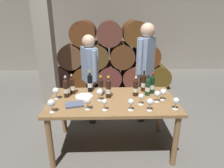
% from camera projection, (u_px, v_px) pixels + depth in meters
% --- Properties ---
extents(ground_plane, '(14.00, 14.00, 0.00)m').
position_uv_depth(ground_plane, '(112.00, 146.00, 2.85)').
color(ground_plane, '#66635E').
extents(cellar_back_wall, '(10.00, 0.24, 2.80)m').
position_uv_depth(cellar_back_wall, '(108.00, 28.00, 6.30)').
color(cellar_back_wall, gray).
rests_on(cellar_back_wall, ground_plane).
extents(barrel_stack, '(3.12, 0.90, 1.69)m').
position_uv_depth(barrel_stack, '(109.00, 58.00, 5.03)').
color(barrel_stack, '#4F302A').
rests_on(barrel_stack, ground_plane).
extents(stone_pillar, '(0.32, 0.32, 2.60)m').
position_uv_depth(stone_pillar, '(45.00, 42.00, 3.86)').
color(stone_pillar, gray).
rests_on(stone_pillar, ground_plane).
extents(dining_table, '(1.70, 0.90, 0.76)m').
position_uv_depth(dining_table, '(112.00, 106.00, 2.62)').
color(dining_table, olive).
rests_on(dining_table, ground_plane).
extents(wine_bottle_0, '(0.07, 0.07, 0.32)m').
position_uv_depth(wine_bottle_0, '(90.00, 83.00, 2.82)').
color(wine_bottle_0, black).
rests_on(wine_bottle_0, dining_table).
extents(wine_bottle_1, '(0.07, 0.07, 0.31)m').
position_uv_depth(wine_bottle_1, '(152.00, 84.00, 2.76)').
color(wine_bottle_1, black).
rests_on(wine_bottle_1, dining_table).
extents(wine_bottle_2, '(0.07, 0.07, 0.31)m').
position_uv_depth(wine_bottle_2, '(108.00, 88.00, 2.61)').
color(wine_bottle_2, black).
rests_on(wine_bottle_2, dining_table).
extents(wine_bottle_3, '(0.07, 0.07, 0.29)m').
position_uv_depth(wine_bottle_3, '(72.00, 85.00, 2.74)').
color(wine_bottle_3, black).
rests_on(wine_bottle_3, dining_table).
extents(wine_bottle_4, '(0.07, 0.07, 0.28)m').
position_uv_depth(wine_bottle_4, '(101.00, 87.00, 2.70)').
color(wine_bottle_4, black).
rests_on(wine_bottle_4, dining_table).
extents(wine_bottle_5, '(0.07, 0.07, 0.29)m').
position_uv_depth(wine_bottle_5, '(148.00, 87.00, 2.69)').
color(wine_bottle_5, '#19381E').
rests_on(wine_bottle_5, dining_table).
extents(wine_bottle_6, '(0.07, 0.07, 0.30)m').
position_uv_depth(wine_bottle_6, '(66.00, 88.00, 2.63)').
color(wine_bottle_6, black).
rests_on(wine_bottle_6, dining_table).
extents(wine_bottle_7, '(0.07, 0.07, 0.31)m').
position_uv_depth(wine_bottle_7, '(144.00, 82.00, 2.83)').
color(wine_bottle_7, black).
rests_on(wine_bottle_7, dining_table).
extents(wine_bottle_8, '(0.07, 0.07, 0.28)m').
position_uv_depth(wine_bottle_8, '(136.00, 87.00, 2.67)').
color(wine_bottle_8, black).
rests_on(wine_bottle_8, dining_table).
extents(wine_glass_0, '(0.09, 0.09, 0.16)m').
position_uv_depth(wine_glass_0, '(100.00, 93.00, 2.53)').
color(wine_glass_0, white).
rests_on(wine_glass_0, dining_table).
extents(wine_glass_1, '(0.07, 0.07, 0.14)m').
position_uv_depth(wine_glass_1, '(105.00, 102.00, 2.28)').
color(wine_glass_1, white).
rests_on(wine_glass_1, dining_table).
extents(wine_glass_2, '(0.09, 0.09, 0.16)m').
position_uv_depth(wine_glass_2, '(87.00, 101.00, 2.28)').
color(wine_glass_2, white).
rests_on(wine_glass_2, dining_table).
extents(wine_glass_3, '(0.08, 0.08, 0.15)m').
position_uv_depth(wine_glass_3, '(157.00, 94.00, 2.49)').
color(wine_glass_3, white).
rests_on(wine_glass_3, dining_table).
extents(wine_glass_4, '(0.09, 0.09, 0.16)m').
position_uv_depth(wine_glass_4, '(51.00, 103.00, 2.22)').
color(wine_glass_4, white).
rests_on(wine_glass_4, dining_table).
extents(wine_glass_5, '(0.07, 0.07, 0.15)m').
position_uv_depth(wine_glass_5, '(131.00, 102.00, 2.27)').
color(wine_glass_5, white).
rests_on(wine_glass_5, dining_table).
extents(wine_glass_6, '(0.08, 0.08, 0.16)m').
position_uv_depth(wine_glass_6, '(150.00, 102.00, 2.26)').
color(wine_glass_6, white).
rests_on(wine_glass_6, dining_table).
extents(wine_glass_7, '(0.09, 0.09, 0.16)m').
position_uv_depth(wine_glass_7, '(56.00, 91.00, 2.57)').
color(wine_glass_7, white).
rests_on(wine_glass_7, dining_table).
extents(wine_glass_8, '(0.08, 0.08, 0.15)m').
position_uv_depth(wine_glass_8, '(176.00, 101.00, 2.29)').
color(wine_glass_8, white).
rests_on(wine_glass_8, dining_table).
extents(wine_glass_9, '(0.07, 0.07, 0.15)m').
position_uv_depth(wine_glass_9, '(141.00, 97.00, 2.41)').
color(wine_glass_9, white).
rests_on(wine_glass_9, dining_table).
extents(wine_glass_10, '(0.09, 0.09, 0.16)m').
position_uv_depth(wine_glass_10, '(163.00, 92.00, 2.54)').
color(wine_glass_10, white).
rests_on(wine_glass_10, dining_table).
extents(tasting_notebook, '(0.25, 0.21, 0.03)m').
position_uv_depth(tasting_notebook, '(74.00, 104.00, 2.42)').
color(tasting_notebook, '#4C5670').
rests_on(tasting_notebook, dining_table).
extents(serving_plate, '(0.24, 0.24, 0.01)m').
position_uv_depth(serving_plate, '(84.00, 96.00, 2.67)').
color(serving_plate, white).
rests_on(serving_plate, dining_table).
extents(sommelier_presenting, '(0.34, 0.41, 1.72)m').
position_uv_depth(sommelier_presenting, '(145.00, 65.00, 3.21)').
color(sommelier_presenting, '#383842').
rests_on(sommelier_presenting, ground_plane).
extents(taster_seated_left, '(0.30, 0.45, 1.54)m').
position_uv_depth(taster_seated_left, '(90.00, 73.00, 3.20)').
color(taster_seated_left, '#383842').
rests_on(taster_seated_left, ground_plane).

